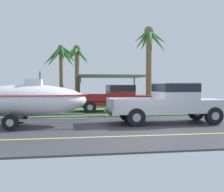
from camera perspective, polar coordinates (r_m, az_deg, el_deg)
ground at (r=19.36m, az=-0.27°, el=-3.06°), size 36.00×22.00×0.11m
pickup_truck_towing at (r=12.78m, az=13.35°, el=-1.02°), size 5.77×2.00×1.91m
boat_on_trailer at (r=11.95m, az=-17.97°, el=-0.88°), size 6.25×2.37×2.38m
parked_pickup_background at (r=17.88m, az=1.65°, el=-0.16°), size 5.83×2.15×1.83m
carport_awning at (r=24.54m, az=-0.39°, el=4.16°), size 6.27×5.11×2.74m
palm_tree_near_left at (r=21.61m, az=-11.06°, el=7.96°), size 3.04×3.08×5.08m
palm_tree_near_right at (r=19.92m, az=8.15°, el=10.07°), size 2.93×3.12×6.20m
palm_tree_mid at (r=25.08m, az=-7.73°, el=7.72°), size 2.94×3.08×5.65m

